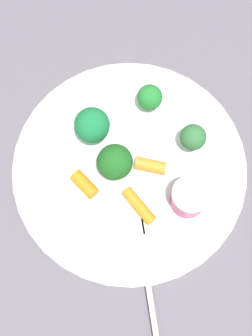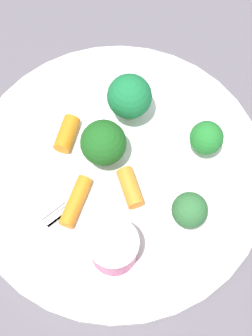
{
  "view_description": "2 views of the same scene",
  "coord_description": "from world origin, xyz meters",
  "px_view_note": "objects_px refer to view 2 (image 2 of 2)",
  "views": [
    {
      "loc": [
        0.19,
        -0.05,
        0.62
      ],
      "look_at": [
        0.01,
        -0.01,
        0.03
      ],
      "focal_mm": 51.63,
      "sensor_mm": 36.0,
      "label": 1
    },
    {
      "loc": [
        0.13,
        0.15,
        0.48
      ],
      "look_at": [
        -0.0,
        0.01,
        0.03
      ],
      "focal_mm": 52.85,
      "sensor_mm": 36.0,
      "label": 2
    }
  ],
  "objects_px": {
    "plate": "(117,171)",
    "broccoli_floret_1": "(206,138)",
    "broccoli_floret_2": "(190,210)",
    "broccoli_floret_3": "(101,145)",
    "carrot_stick_0": "(78,204)",
    "broccoli_floret_0": "(129,97)",
    "carrot_stick_2": "(67,134)",
    "sauce_cup": "(114,248)",
    "carrot_stick_1": "(130,188)"
  },
  "relations": [
    {
      "from": "broccoli_floret_0",
      "to": "carrot_stick_0",
      "type": "bearing_deg",
      "value": 20.63
    },
    {
      "from": "broccoli_floret_0",
      "to": "carrot_stick_2",
      "type": "relative_size",
      "value": 1.62
    },
    {
      "from": "carrot_stick_2",
      "to": "carrot_stick_0",
      "type": "bearing_deg",
      "value": 57.26
    },
    {
      "from": "sauce_cup",
      "to": "carrot_stick_1",
      "type": "height_order",
      "value": "sauce_cup"
    },
    {
      "from": "broccoli_floret_3",
      "to": "carrot_stick_0",
      "type": "height_order",
      "value": "broccoli_floret_3"
    },
    {
      "from": "plate",
      "to": "broccoli_floret_1",
      "type": "relative_size",
      "value": 7.2
    },
    {
      "from": "plate",
      "to": "sauce_cup",
      "type": "distance_m",
      "value": 0.09
    },
    {
      "from": "carrot_stick_0",
      "to": "carrot_stick_1",
      "type": "xyz_separation_m",
      "value": [
        -0.05,
        0.02,
        0.0
      ]
    },
    {
      "from": "broccoli_floret_1",
      "to": "broccoli_floret_2",
      "type": "height_order",
      "value": "broccoli_floret_2"
    },
    {
      "from": "carrot_stick_0",
      "to": "carrot_stick_1",
      "type": "distance_m",
      "value": 0.05
    },
    {
      "from": "sauce_cup",
      "to": "carrot_stick_2",
      "type": "height_order",
      "value": "sauce_cup"
    },
    {
      "from": "plate",
      "to": "carrot_stick_1",
      "type": "xyz_separation_m",
      "value": [
        0.01,
        0.03,
        0.01
      ]
    },
    {
      "from": "plate",
      "to": "broccoli_floret_0",
      "type": "height_order",
      "value": "broccoli_floret_0"
    },
    {
      "from": "plate",
      "to": "broccoli_floret_3",
      "type": "bearing_deg",
      "value": -81.52
    },
    {
      "from": "sauce_cup",
      "to": "carrot_stick_2",
      "type": "xyz_separation_m",
      "value": [
        -0.05,
        -0.13,
        -0.01
      ]
    },
    {
      "from": "sauce_cup",
      "to": "broccoli_floret_2",
      "type": "height_order",
      "value": "broccoli_floret_2"
    },
    {
      "from": "sauce_cup",
      "to": "broccoli_floret_2",
      "type": "bearing_deg",
      "value": 162.28
    },
    {
      "from": "broccoli_floret_0",
      "to": "broccoli_floret_2",
      "type": "bearing_deg",
      "value": 72.19
    },
    {
      "from": "carrot_stick_1",
      "to": "broccoli_floret_3",
      "type": "bearing_deg",
      "value": -94.89
    },
    {
      "from": "carrot_stick_0",
      "to": "carrot_stick_2",
      "type": "relative_size",
      "value": 1.39
    },
    {
      "from": "sauce_cup",
      "to": "carrot_stick_1",
      "type": "xyz_separation_m",
      "value": [
        -0.06,
        -0.04,
        -0.01
      ]
    },
    {
      "from": "broccoli_floret_3",
      "to": "sauce_cup",
      "type": "bearing_deg",
      "value": 53.97
    },
    {
      "from": "plate",
      "to": "carrot_stick_2",
      "type": "height_order",
      "value": "carrot_stick_2"
    },
    {
      "from": "broccoli_floret_3",
      "to": "carrot_stick_1",
      "type": "relative_size",
      "value": 1.4
    },
    {
      "from": "carrot_stick_0",
      "to": "carrot_stick_2",
      "type": "height_order",
      "value": "carrot_stick_2"
    },
    {
      "from": "broccoli_floret_1",
      "to": "carrot_stick_2",
      "type": "bearing_deg",
      "value": -48.66
    },
    {
      "from": "broccoli_floret_2",
      "to": "carrot_stick_0",
      "type": "distance_m",
      "value": 0.11
    },
    {
      "from": "sauce_cup",
      "to": "plate",
      "type": "bearing_deg",
      "value": -134.82
    },
    {
      "from": "plate",
      "to": "sauce_cup",
      "type": "relative_size",
      "value": 6.6
    },
    {
      "from": "broccoli_floret_1",
      "to": "sauce_cup",
      "type": "bearing_deg",
      "value": 6.88
    },
    {
      "from": "plate",
      "to": "carrot_stick_1",
      "type": "bearing_deg",
      "value": 75.81
    },
    {
      "from": "broccoli_floret_0",
      "to": "carrot_stick_0",
      "type": "distance_m",
      "value": 0.12
    },
    {
      "from": "carrot_stick_0",
      "to": "broccoli_floret_0",
      "type": "bearing_deg",
      "value": -159.37
    },
    {
      "from": "broccoli_floret_1",
      "to": "broccoli_floret_0",
      "type": "bearing_deg",
      "value": -71.25
    },
    {
      "from": "broccoli_floret_2",
      "to": "carrot_stick_2",
      "type": "height_order",
      "value": "broccoli_floret_2"
    },
    {
      "from": "broccoli_floret_2",
      "to": "broccoli_floret_3",
      "type": "distance_m",
      "value": 0.11
    },
    {
      "from": "broccoli_floret_0",
      "to": "broccoli_floret_2",
      "type": "xyz_separation_m",
      "value": [
        0.04,
        0.12,
        -0.01
      ]
    },
    {
      "from": "broccoli_floret_2",
      "to": "carrot_stick_2",
      "type": "relative_size",
      "value": 1.19
    },
    {
      "from": "carrot_stick_1",
      "to": "plate",
      "type": "bearing_deg",
      "value": -104.19
    },
    {
      "from": "broccoli_floret_1",
      "to": "broccoli_floret_3",
      "type": "bearing_deg",
      "value": -37.38
    },
    {
      "from": "sauce_cup",
      "to": "carrot_stick_1",
      "type": "relative_size",
      "value": 1.17
    },
    {
      "from": "carrot_stick_0",
      "to": "carrot_stick_2",
      "type": "bearing_deg",
      "value": -122.74
    },
    {
      "from": "carrot_stick_1",
      "to": "carrot_stick_2",
      "type": "bearing_deg",
      "value": -85.67
    },
    {
      "from": "plate",
      "to": "broccoli_floret_0",
      "type": "relative_size",
      "value": 5.08
    },
    {
      "from": "sauce_cup",
      "to": "broccoli_floret_1",
      "type": "distance_m",
      "value": 0.14
    },
    {
      "from": "broccoli_floret_1",
      "to": "broccoli_floret_3",
      "type": "height_order",
      "value": "broccoli_floret_3"
    },
    {
      "from": "broccoli_floret_2",
      "to": "broccoli_floret_3",
      "type": "height_order",
      "value": "broccoli_floret_3"
    },
    {
      "from": "broccoli_floret_0",
      "to": "carrot_stick_1",
      "type": "relative_size",
      "value": 1.52
    },
    {
      "from": "broccoli_floret_0",
      "to": "broccoli_floret_2",
      "type": "relative_size",
      "value": 1.36
    },
    {
      "from": "broccoli_floret_0",
      "to": "carrot_stick_1",
      "type": "distance_m",
      "value": 0.09
    }
  ]
}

